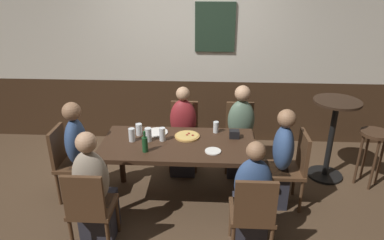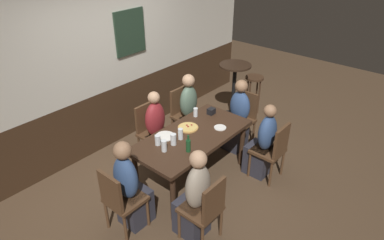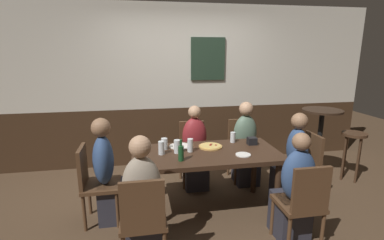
{
  "view_description": "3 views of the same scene",
  "coord_description": "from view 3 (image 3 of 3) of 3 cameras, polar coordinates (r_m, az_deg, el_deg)",
  "views": [
    {
      "loc": [
        0.33,
        -3.36,
        2.47
      ],
      "look_at": [
        0.16,
        -0.07,
        1.05
      ],
      "focal_mm": 32.4,
      "sensor_mm": 36.0,
      "label": 1
    },
    {
      "loc": [
        -2.92,
        -2.5,
        3.17
      ],
      "look_at": [
        -0.08,
        -0.06,
        1.02
      ],
      "focal_mm": 31.93,
      "sensor_mm": 36.0,
      "label": 2
    },
    {
      "loc": [
        -0.72,
        -3.03,
        1.87
      ],
      "look_at": [
        -0.14,
        0.14,
        1.09
      ],
      "focal_mm": 26.79,
      "sensor_mm": 36.0,
      "label": 3
    }
  ],
  "objects": [
    {
      "name": "chair_right_far",
      "position": [
        4.35,
        9.86,
        -5.04
      ],
      "size": [
        0.4,
        0.4,
        0.88
      ],
      "color": "#513521",
      "rests_on": "ground_plane"
    },
    {
      "name": "plate_white_small",
      "position": [
        3.26,
        10.15,
        -6.83
      ],
      "size": [
        0.17,
        0.17,
        0.01
      ],
      "primitive_type": "cylinder",
      "color": "white",
      "rests_on": "dining_table"
    },
    {
      "name": "chair_right_near",
      "position": [
        2.98,
        21.22,
        -14.86
      ],
      "size": [
        0.4,
        0.4,
        0.88
      ],
      "color": "#513521",
      "rests_on": "ground_plane"
    },
    {
      "name": "beer_bottle_green",
      "position": [
        3.03,
        -2.21,
        -6.52
      ],
      "size": [
        0.06,
        0.06,
        0.23
      ],
      "color": "#194723",
      "rests_on": "dining_table"
    },
    {
      "name": "person_head_west",
      "position": [
        3.34,
        -16.19,
        -11.09
      ],
      "size": [
        0.37,
        0.34,
        1.19
      ],
      "color": "#2D2D38",
      "rests_on": "ground_plane"
    },
    {
      "name": "bar_stool",
      "position": [
        4.8,
        29.45,
        -4.03
      ],
      "size": [
        0.34,
        0.34,
        0.72
      ],
      "color": "#422B1C",
      "rests_on": "ground_plane"
    },
    {
      "name": "ground_plane",
      "position": [
        3.63,
        2.71,
        -17.42
      ],
      "size": [
        12.0,
        12.0,
        0.0
      ],
      "primitive_type": "plane",
      "color": "#4C3826"
    },
    {
      "name": "person_right_far",
      "position": [
        4.2,
        10.61,
        -5.68
      ],
      "size": [
        0.34,
        0.37,
        1.18
      ],
      "color": "#2D2D38",
      "rests_on": "ground_plane"
    },
    {
      "name": "dining_table",
      "position": [
        3.34,
        2.83,
        -7.75
      ],
      "size": [
        1.68,
        0.83,
        0.74
      ],
      "color": "#382316",
      "rests_on": "ground_plane"
    },
    {
      "name": "side_bar_table",
      "position": [
        4.63,
        24.05,
        -3.36
      ],
      "size": [
        0.56,
        0.56,
        1.05
      ],
      "color": "black",
      "rests_on": "ground_plane"
    },
    {
      "name": "wall_back",
      "position": [
        4.77,
        -1.61,
        6.74
      ],
      "size": [
        6.4,
        0.13,
        2.6
      ],
      "color": "#3D2819",
      "rests_on": "ground_plane"
    },
    {
      "name": "pizza",
      "position": [
        3.47,
        3.7,
        -5.26
      ],
      "size": [
        0.28,
        0.28,
        0.03
      ],
      "color": "tan",
      "rests_on": "dining_table"
    },
    {
      "name": "chair_head_east",
      "position": [
        3.87,
        21.43,
        -8.19
      ],
      "size": [
        0.4,
        0.4,
        0.88
      ],
      "color": "#513521",
      "rests_on": "ground_plane"
    },
    {
      "name": "pint_glass_pale",
      "position": [
        3.23,
        -6.12,
        -5.71
      ],
      "size": [
        0.07,
        0.07,
        0.15
      ],
      "color": "silver",
      "rests_on": "dining_table"
    },
    {
      "name": "condiment_caddy",
      "position": [
        3.63,
        11.85,
        -4.12
      ],
      "size": [
        0.11,
        0.09,
        0.09
      ],
      "primitive_type": "cube",
      "color": "black",
      "rests_on": "dining_table"
    },
    {
      "name": "plate_white_large",
      "position": [
        3.49,
        -2.43,
        -5.22
      ],
      "size": [
        0.26,
        0.26,
        0.01
      ],
      "primitive_type": "cylinder",
      "color": "white",
      "rests_on": "dining_table"
    },
    {
      "name": "pint_glass_amber",
      "position": [
        3.3,
        -0.35,
        -5.16
      ],
      "size": [
        0.07,
        0.07,
        0.15
      ],
      "color": "silver",
      "rests_on": "dining_table"
    },
    {
      "name": "tumbler_short",
      "position": [
        3.39,
        -5.52,
        -4.91
      ],
      "size": [
        0.07,
        0.07,
        0.14
      ],
      "color": "silver",
      "rests_on": "dining_table"
    },
    {
      "name": "tumbler_water",
      "position": [
        3.67,
        8.12,
        -3.48
      ],
      "size": [
        0.06,
        0.06,
        0.13
      ],
      "color": "silver",
      "rests_on": "dining_table"
    },
    {
      "name": "chair_head_west",
      "position": [
        3.37,
        -18.95,
        -11.27
      ],
      "size": [
        0.4,
        0.4,
        0.88
      ],
      "color": "#513521",
      "rests_on": "ground_plane"
    },
    {
      "name": "beer_glass_half",
      "position": [
        3.26,
        -2.97,
        -5.46
      ],
      "size": [
        0.07,
        0.07,
        0.15
      ],
      "color": "silver",
      "rests_on": "dining_table"
    },
    {
      "name": "person_left_near",
      "position": [
        2.73,
        -9.77,
        -16.74
      ],
      "size": [
        0.34,
        0.37,
        1.19
      ],
      "color": "#2D2D38",
      "rests_on": "ground_plane"
    },
    {
      "name": "person_mid_far",
      "position": [
        4.01,
        0.62,
        -6.68
      ],
      "size": [
        0.34,
        0.37,
        1.15
      ],
      "color": "#2D2D38",
      "rests_on": "ground_plane"
    },
    {
      "name": "person_right_near",
      "position": [
        3.11,
        19.58,
        -13.94
      ],
      "size": [
        0.34,
        0.37,
        1.13
      ],
      "color": "#2D2D38",
      "rests_on": "ground_plane"
    },
    {
      "name": "chair_left_near",
      "position": [
        2.59,
        -9.7,
        -18.6
      ],
      "size": [
        0.4,
        0.4,
        0.88
      ],
      "color": "#513521",
      "rests_on": "ground_plane"
    },
    {
      "name": "person_head_east",
      "position": [
        3.79,
        19.31,
        -8.58
      ],
      "size": [
        0.37,
        0.34,
        1.15
      ],
      "color": "#2D2D38",
      "rests_on": "ground_plane"
    },
    {
      "name": "chair_mid_far",
      "position": [
        4.16,
        0.18,
        -5.71
      ],
      "size": [
        0.4,
        0.4,
        0.88
      ],
      "color": "#513521",
      "rests_on": "ground_plane"
    }
  ]
}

